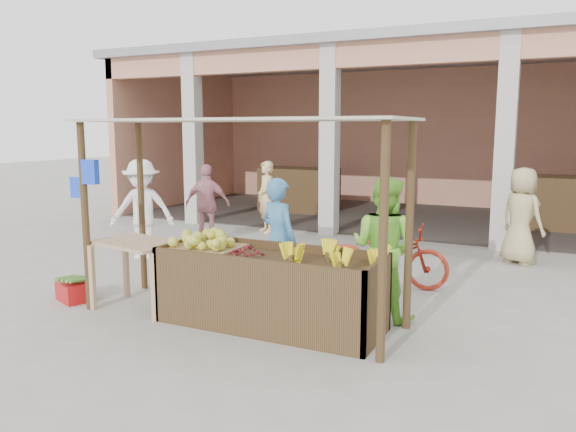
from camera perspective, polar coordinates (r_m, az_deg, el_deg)
The scene contains 19 objects.
ground at distance 6.90m, azimuth -5.56°, elevation -10.38°, with size 60.00×60.00×0.00m, color gray.
market_building at distance 14.87m, azimuth 12.83°, elevation 10.30°, with size 14.40×6.40×4.20m.
fruit_stall at distance 6.54m, azimuth -1.83°, elevation -7.74°, with size 2.60×0.95×0.80m, color #4B371E.
stall_awning at distance 6.58m, azimuth -5.66°, elevation 6.27°, with size 4.09×1.35×2.39m.
banana_heap at distance 6.09m, azimuth 4.59°, elevation -4.25°, with size 0.99×0.54×0.18m, color yellow, non-canonical shape.
melon_tray at distance 6.86m, azimuth -8.44°, elevation -2.74°, with size 0.83×0.72×0.22m.
berry_heap at distance 6.52m, azimuth -4.23°, elevation -3.55°, with size 0.44×0.36×0.14m, color maroon.
side_table at distance 7.33m, azimuth -14.98°, elevation -3.57°, with size 1.19×0.91×0.87m.
papaya_pile at distance 7.29m, azimuth -15.06°, elevation -1.76°, with size 0.66×0.38×0.19m, color #4F872C, non-canonical shape.
red_crate at distance 8.06m, azimuth -20.88°, elevation -7.18°, with size 0.47×0.34×0.25m, color #AE1213.
plantain_bundle at distance 8.02m, azimuth -20.94°, elevation -6.06°, with size 0.40×0.28×0.08m, color #4F8530, non-canonical shape.
produce_sacks at distance 11.30m, azimuth 22.25°, elevation -1.92°, with size 0.94×0.70×0.57m.
vendor_blue at distance 7.43m, azimuth -0.96°, elevation -1.97°, with size 0.66×0.48×1.75m, color #4488C0.
vendor_green at distance 6.81m, azimuth 9.68°, elevation -2.85°, with size 0.87×0.50×1.81m, color #7DCE3A.
motorcycle at distance 8.22m, azimuth 9.99°, elevation -3.83°, with size 1.84×0.64×0.96m, color #A82B1A.
shopper_a at distance 10.13m, azimuth -14.61°, elevation 1.04°, with size 1.21×0.60×1.88m, color white.
shopper_b at distance 11.29m, azimuth -8.16°, elevation 1.50°, with size 0.99×0.52×1.68m, color #C07880.
shopper_c at distance 10.21m, azimuth 22.65°, elevation 0.50°, with size 0.87×0.57×1.81m, color tan.
shopper_e at distance 12.32m, azimuth -2.24°, elevation 2.09°, with size 0.61×0.46×1.64m, color #EABF7F.
Camera 1 is at (3.40, -5.56, 2.27)m, focal length 35.00 mm.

